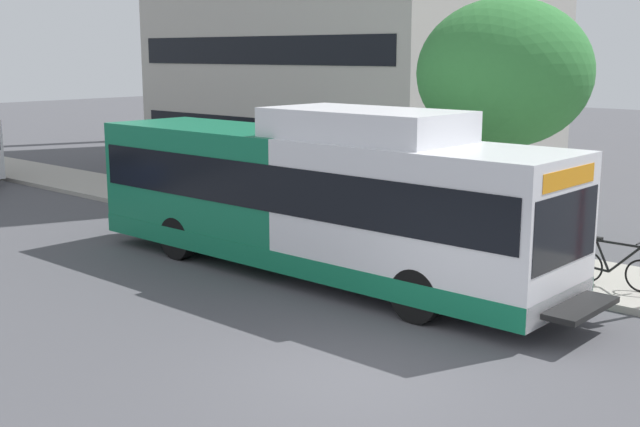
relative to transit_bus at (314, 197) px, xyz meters
name	(u,v)px	position (x,y,z in m)	size (l,w,h in m)	color
ground_plane	(73,277)	(-3.66, 3.69, -1.70)	(120.00, 120.00, 0.00)	#4C4C51
sidewalk_curb	(352,234)	(3.34, 1.69, -1.63)	(3.00, 56.00, 0.14)	#A8A399
transit_bus	(314,197)	(0.00, 0.00, 0.00)	(2.58, 12.25, 3.65)	white
bicycle_parked	(614,267)	(2.93, -5.44, -1.14)	(0.52, 1.76, 1.02)	black
street_tree_near_stop	(504,74)	(4.49, -1.92, 2.57)	(4.08, 4.08, 5.88)	#4C3823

